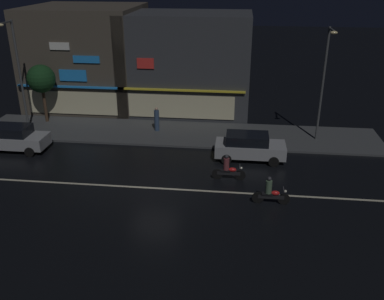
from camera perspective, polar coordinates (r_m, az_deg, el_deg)
ground_plane at (r=23.08m, az=-5.15°, el=-5.17°), size 140.00×140.00×0.00m
lane_divider_stripe at (r=23.07m, az=-5.15°, el=-5.16°), size 27.07×0.16×0.01m
sidewalk_far at (r=30.30m, az=-2.13°, el=2.28°), size 28.50×4.84×0.14m
storefront_left_block at (r=34.45m, az=-0.82°, el=11.61°), size 10.14×6.35×7.86m
storefront_center_block at (r=37.62m, az=-13.90°, el=12.20°), size 8.90×8.79×8.17m
streetlamp_west at (r=32.00m, az=-22.56°, el=10.22°), size 0.44×1.64×7.69m
streetlamp_mid at (r=28.83m, az=17.47°, el=9.44°), size 0.44×1.64×7.52m
pedestrian_on_sidewalk at (r=30.47m, az=-4.80°, el=4.10°), size 0.36×0.36×1.75m
street_tree at (r=33.47m, az=-19.74°, el=9.02°), size 2.07×2.07×4.36m
parked_car_near_kerb at (r=26.25m, az=7.77°, el=0.50°), size 4.30×1.98×1.67m
parked_car_trailing at (r=29.72m, az=-23.07°, el=1.56°), size 4.30×1.98×1.67m
motorcycle_lead at (r=23.72m, az=4.89°, el=-2.60°), size 1.90×0.60×1.52m
motorcycle_following at (r=21.64m, az=10.55°, el=-5.68°), size 1.90×0.60×1.52m
traffic_cone at (r=27.09m, az=3.53°, el=0.06°), size 0.36×0.36×0.55m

